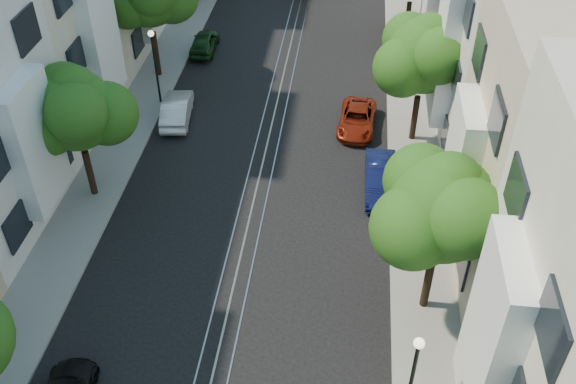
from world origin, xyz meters
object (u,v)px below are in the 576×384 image
(parked_car_e_far, at_px, (357,119))
(parked_car_e_mid, at_px, (381,179))
(tree_e_c, at_px, (425,57))
(parked_car_w_mid, at_px, (177,109))
(tree_w_b, at_px, (76,112))
(tree_e_b, at_px, (444,211))
(lamp_east, at_px, (413,371))
(parked_car_w_far, at_px, (204,42))
(lamp_west, at_px, (154,56))

(parked_car_e_far, bearing_deg, parked_car_e_mid, -72.29)
(tree_e_c, xyz_separation_m, parked_car_w_mid, (-12.25, 0.57, -3.96))
(tree_w_b, relative_size, parked_car_e_far, 1.61)
(tree_e_b, bearing_deg, lamp_east, -100.93)
(parked_car_w_mid, relative_size, parked_car_w_far, 1.08)
(tree_e_c, relative_size, lamp_east, 1.57)
(parked_car_e_far, bearing_deg, tree_e_b, -72.15)
(lamp_east, xyz_separation_m, parked_car_w_far, (-11.50, 24.37, -2.23))
(parked_car_w_far, bearing_deg, parked_car_e_mid, 129.34)
(parked_car_e_far, relative_size, parked_car_w_far, 1.09)
(tree_e_c, height_order, parked_car_w_mid, tree_e_c)
(tree_e_c, height_order, lamp_east, tree_e_c)
(tree_e_b, xyz_separation_m, parked_car_e_mid, (-1.66, 6.79, -4.08))
(parked_car_e_far, height_order, parked_car_w_mid, parked_car_w_mid)
(parked_car_e_mid, bearing_deg, parked_car_e_far, 102.27)
(tree_w_b, bearing_deg, parked_car_e_far, 30.46)
(tree_e_b, relative_size, parked_car_w_far, 1.86)
(lamp_west, height_order, parked_car_w_mid, lamp_west)
(lamp_east, bearing_deg, parked_car_w_mid, 124.30)
(lamp_east, distance_m, parked_car_w_mid, 20.15)
(tree_w_b, bearing_deg, parked_car_e_mid, 7.98)
(lamp_west, distance_m, parked_car_w_mid, 2.95)
(tree_w_b, xyz_separation_m, lamp_east, (13.44, -9.98, -1.55))
(tree_e_b, relative_size, tree_e_c, 1.03)
(lamp_west, bearing_deg, parked_car_w_mid, -47.94)
(tree_e_c, xyz_separation_m, parked_car_e_far, (-2.86, 0.79, -4.06))
(tree_w_b, distance_m, parked_car_e_far, 13.93)
(lamp_east, xyz_separation_m, parked_car_w_mid, (-11.29, 16.54, -2.21))
(tree_w_b, distance_m, parked_car_w_far, 15.01)
(parked_car_e_far, bearing_deg, lamp_east, -79.32)
(lamp_west, relative_size, parked_car_e_mid, 1.05)
(lamp_west, xyz_separation_m, parked_car_e_mid, (11.90, -6.24, -2.19))
(tree_e_c, xyz_separation_m, lamp_east, (-0.96, -15.98, -1.75))
(tree_e_b, bearing_deg, parked_car_e_mid, 103.75)
(tree_e_b, height_order, lamp_west, tree_e_b)
(lamp_west, bearing_deg, parked_car_e_far, -6.60)
(lamp_west, bearing_deg, tree_w_b, -95.97)
(tree_e_c, xyz_separation_m, lamp_west, (-13.56, 2.02, -1.75))
(lamp_east, height_order, parked_car_w_mid, lamp_east)
(parked_car_w_mid, bearing_deg, lamp_west, -54.99)
(tree_e_c, height_order, parked_car_w_far, tree_e_c)
(parked_car_e_mid, relative_size, parked_car_w_mid, 1.02)
(lamp_east, bearing_deg, parked_car_w_far, 115.26)
(lamp_east, relative_size, lamp_west, 1.00)
(tree_e_c, distance_m, parked_car_e_far, 5.03)
(tree_w_b, xyz_separation_m, parked_car_e_far, (11.54, 6.79, -3.86))
(tree_e_b, distance_m, parked_car_e_far, 12.83)
(tree_w_b, xyz_separation_m, lamp_west, (0.84, 8.02, -1.55))
(parked_car_e_far, bearing_deg, tree_e_c, -11.17)
(parked_car_e_far, relative_size, parked_car_w_mid, 1.01)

